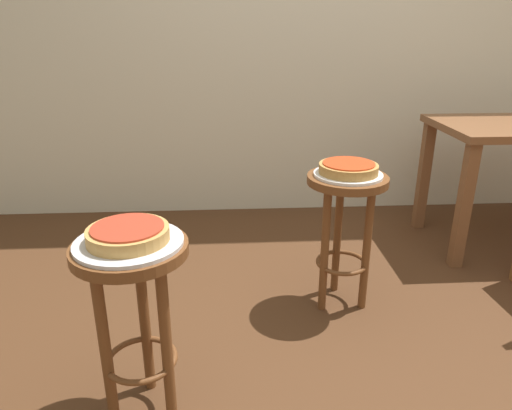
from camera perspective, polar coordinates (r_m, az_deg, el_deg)
ground_plane at (r=2.04m, az=13.92°, el=-16.86°), size 6.00×6.00×0.00m
stool_foreground at (r=1.53m, az=-14.44°, el=-10.31°), size 0.35×0.35×0.62m
serving_plate_foreground at (r=1.45m, az=-15.06°, el=-4.39°), size 0.32×0.32×0.01m
pizza_foreground at (r=1.44m, az=-15.17°, el=-3.36°), size 0.24×0.24×0.05m
stool_middle at (r=2.12m, az=10.70°, el=-0.87°), size 0.35×0.35×0.62m
serving_plate_middle at (r=2.06m, az=11.02°, el=3.63°), size 0.29×0.29×0.01m
pizza_middle at (r=2.05m, az=11.08°, el=4.38°), size 0.25×0.25×0.05m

